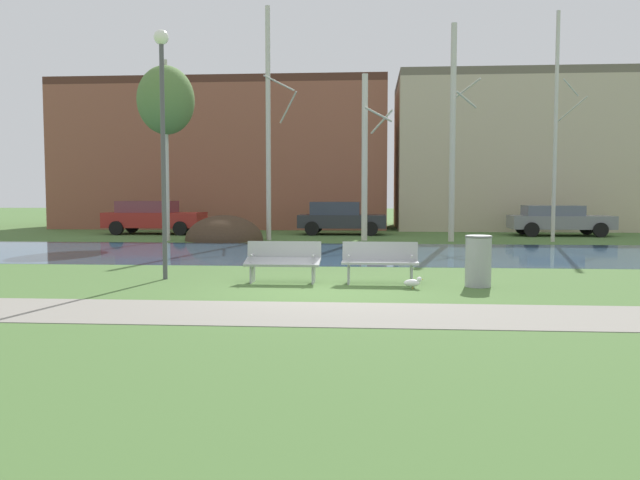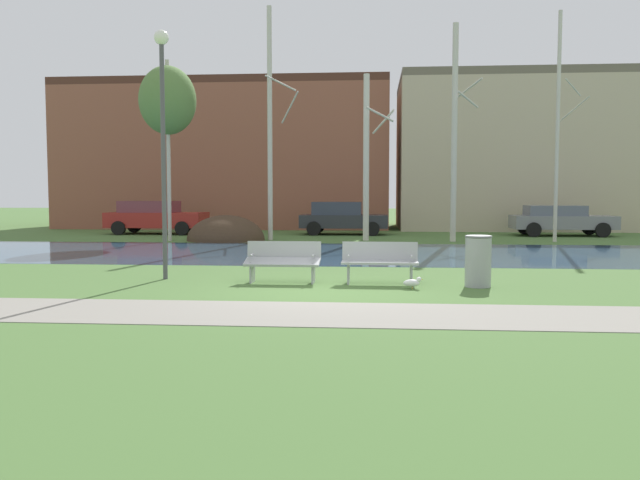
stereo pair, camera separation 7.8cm
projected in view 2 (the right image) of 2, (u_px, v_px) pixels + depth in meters
name	position (u px, v px, depth m)	size (l,w,h in m)	color
ground_plane	(347.00, 248.00, 22.49)	(120.00, 120.00, 0.00)	#476B33
paved_path_strip	(316.00, 314.00, 10.23)	(60.00, 2.11, 0.01)	gray
river_band	(345.00, 253.00, 20.67)	(80.00, 7.74, 0.01)	#33516B
soil_mound	(226.00, 240.00, 26.21)	(3.14, 2.95, 2.05)	#423021
bench_left	(283.00, 260.00, 13.82)	(1.61, 0.58, 0.87)	#9EA0A3
bench_right	(380.00, 261.00, 13.66)	(1.61, 0.58, 0.87)	#9EA0A3
trash_bin	(478.00, 260.00, 13.18)	(0.55, 0.55, 1.05)	#999B9E
seagull	(413.00, 283.00, 12.88)	(0.39, 0.15, 0.25)	white
streetlamp	(163.00, 115.00, 14.16)	(0.32, 0.32, 5.43)	#4C4C51
birch_far_left	(168.00, 101.00, 25.60)	(2.24, 2.24, 7.14)	#BCB7A8
birch_left	(270.00, 123.00, 26.14)	(1.29, 2.23, 9.35)	beige
birch_center_left	(367.00, 156.00, 25.98)	(1.25, 2.19, 6.64)	beige
birch_center	(455.00, 132.00, 25.40)	(1.17, 1.95, 8.49)	beige
birch_center_right	(558.00, 126.00, 25.20)	(1.24, 1.97, 8.92)	beige
parked_van_nearest_red	(155.00, 217.00, 30.41)	(4.56, 2.15, 1.55)	maroon
parked_sedan_second_dark	(342.00, 218.00, 29.95)	(4.04, 2.02, 1.51)	#282B30
parked_hatch_third_grey	(560.00, 219.00, 29.06)	(4.44, 2.14, 1.36)	slate
building_brick_low	(234.00, 158.00, 38.27)	(17.96, 9.67, 7.98)	brown
building_beige_block	(511.00, 154.00, 35.18)	(12.07, 7.60, 8.05)	#BCAD8E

